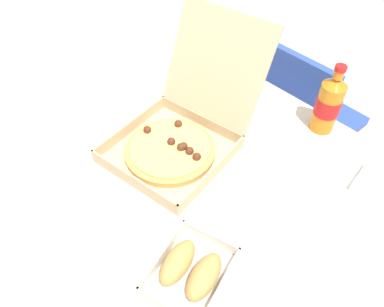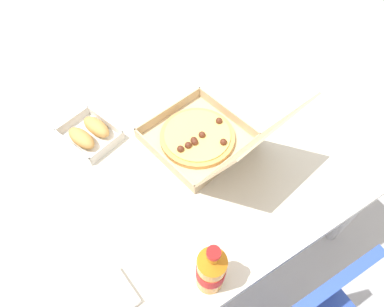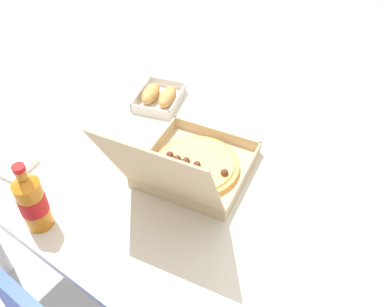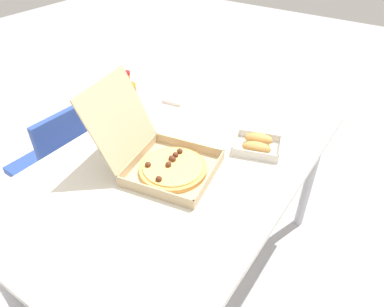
{
  "view_description": "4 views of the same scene",
  "coord_description": "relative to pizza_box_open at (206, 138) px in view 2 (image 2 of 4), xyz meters",
  "views": [
    {
      "loc": [
        0.5,
        -0.47,
        1.52
      ],
      "look_at": [
        0.0,
        -0.02,
        0.82
      ],
      "focal_mm": 34.08,
      "sensor_mm": 36.0,
      "label": 1
    },
    {
      "loc": [
        0.31,
        0.57,
        1.66
      ],
      "look_at": [
        -0.03,
        0.02,
        0.77
      ],
      "focal_mm": 30.74,
      "sensor_mm": 36.0,
      "label": 2
    },
    {
      "loc": [
        -0.6,
        0.72,
        1.69
      ],
      "look_at": [
        -0.06,
        -0.04,
        0.8
      ],
      "focal_mm": 39.08,
      "sensor_mm": 36.0,
      "label": 3
    },
    {
      "loc": [
        -0.9,
        -0.67,
        1.63
      ],
      "look_at": [
        -0.01,
        -0.06,
        0.81
      ],
      "focal_mm": 32.73,
      "sensor_mm": 36.0,
      "label": 4
    }
  ],
  "objects": [
    {
      "name": "paper_menu",
      "position": [
        -0.47,
        -0.29,
        -0.05
      ],
      "size": [
        0.22,
        0.17,
        0.0
      ],
      "primitive_type": "cube",
      "rotation": [
        0.0,
        0.0,
        -0.09
      ],
      "color": "white",
      "rests_on": "dining_table"
    },
    {
      "name": "napkin_pile",
      "position": [
        0.47,
        0.29,
        -0.04
      ],
      "size": [
        0.12,
        0.12,
        0.02
      ],
      "primitive_type": "cube",
      "rotation": [
        0.0,
        0.0,
        0.13
      ],
      "color": "white",
      "rests_on": "dining_table"
    },
    {
      "name": "dining_table",
      "position": [
        0.09,
        -0.01,
        -0.12
      ],
      "size": [
        1.47,
        0.92,
        0.76
      ],
      "color": "silver",
      "rests_on": "ground_plane"
    },
    {
      "name": "ground_plane",
      "position": [
        0.09,
        -0.01,
        -0.8
      ],
      "size": [
        10.0,
        10.0,
        0.0
      ],
      "primitive_type": "plane",
      "color": "#B2B2B7"
    },
    {
      "name": "cola_bottle",
      "position": [
        0.23,
        0.38,
        0.05
      ],
      "size": [
        0.07,
        0.07,
        0.22
      ],
      "color": "orange",
      "rests_on": "dining_table"
    },
    {
      "name": "bread_side_box",
      "position": [
        0.32,
        -0.24,
        -0.02
      ],
      "size": [
        0.2,
        0.23,
        0.06
      ],
      "color": "white",
      "rests_on": "dining_table"
    },
    {
      "name": "pizza_box_open",
      "position": [
        0.0,
        0.0,
        0.0
      ],
      "size": [
        0.39,
        0.49,
        0.33
      ],
      "color": "tan",
      "rests_on": "dining_table"
    }
  ]
}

